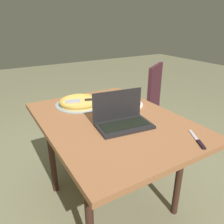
{
  "coord_description": "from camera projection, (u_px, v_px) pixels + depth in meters",
  "views": [
    {
      "loc": [
        1.18,
        -0.7,
        1.37
      ],
      "look_at": [
        0.01,
        -0.0,
        0.79
      ],
      "focal_mm": 35.11,
      "sensor_mm": 36.0,
      "label": 1
    }
  ],
  "objects": [
    {
      "name": "ground_plane",
      "position": [
        111.0,
        200.0,
        1.8
      ],
      "size": [
        12.0,
        12.0,
        0.0
      ],
      "primitive_type": "plane",
      "color": "#797757"
    },
    {
      "name": "chair_near",
      "position": [
        144.0,
        101.0,
        2.43
      ],
      "size": [
        0.56,
        0.56,
        0.94
      ],
      "color": "#3E1B24",
      "rests_on": "ground_plane"
    },
    {
      "name": "pizza_tray",
      "position": [
        80.0,
        102.0,
        1.76
      ],
      "size": [
        0.39,
        0.39,
        0.04
      ],
      "color": "#91A1AB",
      "rests_on": "dining_table"
    },
    {
      "name": "pizza_plate",
      "position": [
        128.0,
        104.0,
        1.74
      ],
      "size": [
        0.24,
        0.24,
        0.04
      ],
      "color": "white",
      "rests_on": "dining_table"
    },
    {
      "name": "dining_table",
      "position": [
        111.0,
        128.0,
        1.54
      ],
      "size": [
        1.22,
        0.9,
        0.74
      ],
      "color": "#955E3A",
      "rests_on": "ground_plane"
    },
    {
      "name": "laptop",
      "position": [
        122.0,
        118.0,
        1.4
      ],
      "size": [
        0.25,
        0.37,
        0.21
      ],
      "color": "black",
      "rests_on": "dining_table"
    },
    {
      "name": "table_knife",
      "position": [
        198.0,
        141.0,
        1.23
      ],
      "size": [
        0.2,
        0.12,
        0.01
      ],
      "color": "#B8B2C1",
      "rests_on": "dining_table"
    }
  ]
}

